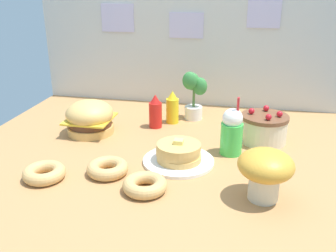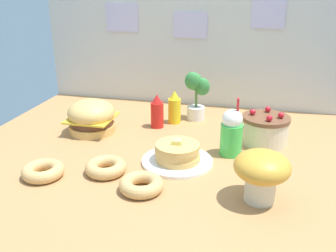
{
  "view_description": "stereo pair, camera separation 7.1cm",
  "coord_description": "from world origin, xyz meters",
  "px_view_note": "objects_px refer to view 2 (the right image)",
  "views": [
    {
      "loc": [
        0.43,
        -1.92,
        0.94
      ],
      "look_at": [
        0.0,
        0.1,
        0.14
      ],
      "focal_mm": 40.55,
      "sensor_mm": 36.0,
      "label": 1
    },
    {
      "loc": [
        0.5,
        -1.9,
        0.94
      ],
      "look_at": [
        0.0,
        0.1,
        0.14
      ],
      "focal_mm": 40.55,
      "sensor_mm": 36.0,
      "label": 2
    }
  ],
  "objects_px": {
    "donut_vanilla": "(141,184)",
    "pancake_stack": "(177,155)",
    "mushroom_stool": "(262,171)",
    "burger": "(92,117)",
    "donut_pink_glaze": "(43,171)",
    "ketchup_bottle": "(157,112)",
    "mustard_bottle": "(174,108)",
    "donut_chocolate": "(106,167)",
    "potted_plant": "(196,94)",
    "cream_soda_cup": "(232,133)",
    "layer_cake": "(265,129)"
  },
  "relations": [
    {
      "from": "potted_plant",
      "to": "cream_soda_cup",
      "type": "bearing_deg",
      "value": -61.07
    },
    {
      "from": "donut_chocolate",
      "to": "mushroom_stool",
      "type": "distance_m",
      "value": 0.79
    },
    {
      "from": "pancake_stack",
      "to": "mustard_bottle",
      "type": "distance_m",
      "value": 0.62
    },
    {
      "from": "layer_cake",
      "to": "donut_pink_glaze",
      "type": "height_order",
      "value": "layer_cake"
    },
    {
      "from": "donut_chocolate",
      "to": "donut_vanilla",
      "type": "distance_m",
      "value": 0.26
    },
    {
      "from": "burger",
      "to": "mustard_bottle",
      "type": "height_order",
      "value": "mustard_bottle"
    },
    {
      "from": "pancake_stack",
      "to": "donut_pink_glaze",
      "type": "height_order",
      "value": "pancake_stack"
    },
    {
      "from": "layer_cake",
      "to": "mushroom_stool",
      "type": "bearing_deg",
      "value": -91.34
    },
    {
      "from": "cream_soda_cup",
      "to": "pancake_stack",
      "type": "bearing_deg",
      "value": -146.9
    },
    {
      "from": "ketchup_bottle",
      "to": "donut_vanilla",
      "type": "xyz_separation_m",
      "value": [
        0.15,
        -0.82,
        -0.07
      ]
    },
    {
      "from": "donut_chocolate",
      "to": "donut_vanilla",
      "type": "relative_size",
      "value": 1.0
    },
    {
      "from": "donut_pink_glaze",
      "to": "cream_soda_cup",
      "type": "bearing_deg",
      "value": 28.67
    },
    {
      "from": "pancake_stack",
      "to": "mushroom_stool",
      "type": "bearing_deg",
      "value": -32.16
    },
    {
      "from": "pancake_stack",
      "to": "mushroom_stool",
      "type": "xyz_separation_m",
      "value": [
        0.44,
        -0.28,
        0.1
      ]
    },
    {
      "from": "donut_chocolate",
      "to": "donut_vanilla",
      "type": "xyz_separation_m",
      "value": [
        0.23,
        -0.12,
        0.0
      ]
    },
    {
      "from": "layer_cake",
      "to": "donut_chocolate",
      "type": "distance_m",
      "value": 0.99
    },
    {
      "from": "donut_pink_glaze",
      "to": "layer_cake",
      "type": "bearing_deg",
      "value": 33.01
    },
    {
      "from": "layer_cake",
      "to": "mustard_bottle",
      "type": "height_order",
      "value": "mustard_bottle"
    },
    {
      "from": "ketchup_bottle",
      "to": "mustard_bottle",
      "type": "height_order",
      "value": "same"
    },
    {
      "from": "mustard_bottle",
      "to": "mushroom_stool",
      "type": "relative_size",
      "value": 0.91
    },
    {
      "from": "pancake_stack",
      "to": "layer_cake",
      "type": "height_order",
      "value": "layer_cake"
    },
    {
      "from": "ketchup_bottle",
      "to": "cream_soda_cup",
      "type": "height_order",
      "value": "cream_soda_cup"
    },
    {
      "from": "burger",
      "to": "potted_plant",
      "type": "height_order",
      "value": "potted_plant"
    },
    {
      "from": "ketchup_bottle",
      "to": "donut_pink_glaze",
      "type": "xyz_separation_m",
      "value": [
        -0.38,
        -0.81,
        -0.07
      ]
    },
    {
      "from": "donut_pink_glaze",
      "to": "potted_plant",
      "type": "distance_m",
      "value": 1.2
    },
    {
      "from": "burger",
      "to": "donut_vanilla",
      "type": "xyz_separation_m",
      "value": [
        0.54,
        -0.63,
        -0.07
      ]
    },
    {
      "from": "donut_chocolate",
      "to": "donut_pink_glaze",
      "type": "bearing_deg",
      "value": -158.9
    },
    {
      "from": "burger",
      "to": "donut_pink_glaze",
      "type": "xyz_separation_m",
      "value": [
        0.01,
        -0.62,
        -0.07
      ]
    },
    {
      "from": "donut_chocolate",
      "to": "potted_plant",
      "type": "relative_size",
      "value": 0.61
    },
    {
      "from": "mustard_bottle",
      "to": "cream_soda_cup",
      "type": "relative_size",
      "value": 0.67
    },
    {
      "from": "burger",
      "to": "pancake_stack",
      "type": "xyz_separation_m",
      "value": [
        0.64,
        -0.31,
        -0.06
      ]
    },
    {
      "from": "pancake_stack",
      "to": "donut_chocolate",
      "type": "relative_size",
      "value": 1.83
    },
    {
      "from": "mustard_bottle",
      "to": "donut_chocolate",
      "type": "height_order",
      "value": "mustard_bottle"
    },
    {
      "from": "donut_chocolate",
      "to": "pancake_stack",
      "type": "bearing_deg",
      "value": 31.08
    },
    {
      "from": "burger",
      "to": "donut_chocolate",
      "type": "xyz_separation_m",
      "value": [
        0.3,
        -0.51,
        -0.07
      ]
    },
    {
      "from": "pancake_stack",
      "to": "donut_vanilla",
      "type": "bearing_deg",
      "value": -107.33
    },
    {
      "from": "mustard_bottle",
      "to": "donut_vanilla",
      "type": "height_order",
      "value": "mustard_bottle"
    },
    {
      "from": "ketchup_bottle",
      "to": "potted_plant",
      "type": "xyz_separation_m",
      "value": [
        0.23,
        0.22,
        0.08
      ]
    },
    {
      "from": "cream_soda_cup",
      "to": "donut_chocolate",
      "type": "distance_m",
      "value": 0.72
    },
    {
      "from": "layer_cake",
      "to": "donut_chocolate",
      "type": "height_order",
      "value": "layer_cake"
    },
    {
      "from": "donut_pink_glaze",
      "to": "donut_vanilla",
      "type": "xyz_separation_m",
      "value": [
        0.53,
        -0.01,
        0.0
      ]
    },
    {
      "from": "donut_vanilla",
      "to": "pancake_stack",
      "type": "bearing_deg",
      "value": 72.67
    },
    {
      "from": "ketchup_bottle",
      "to": "donut_pink_glaze",
      "type": "bearing_deg",
      "value": -115.16
    },
    {
      "from": "pancake_stack",
      "to": "potted_plant",
      "type": "bearing_deg",
      "value": 91.83
    },
    {
      "from": "cream_soda_cup",
      "to": "donut_chocolate",
      "type": "relative_size",
      "value": 1.61
    },
    {
      "from": "donut_vanilla",
      "to": "cream_soda_cup",
      "type": "bearing_deg",
      "value": 53.4
    },
    {
      "from": "mustard_bottle",
      "to": "donut_vanilla",
      "type": "bearing_deg",
      "value": -86.78
    },
    {
      "from": "donut_chocolate",
      "to": "potted_plant",
      "type": "xyz_separation_m",
      "value": [
        0.31,
        0.91,
        0.15
      ]
    },
    {
      "from": "pancake_stack",
      "to": "mushroom_stool",
      "type": "distance_m",
      "value": 0.53
    },
    {
      "from": "pancake_stack",
      "to": "cream_soda_cup",
      "type": "relative_size",
      "value": 1.13
    }
  ]
}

